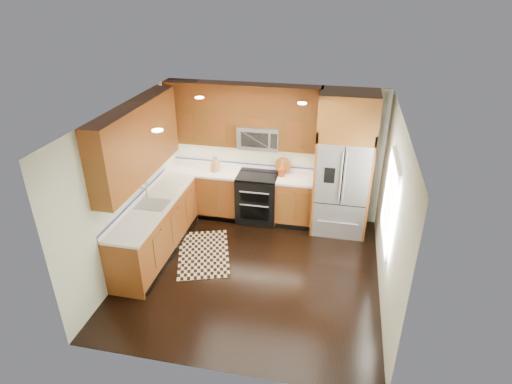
% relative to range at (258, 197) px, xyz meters
% --- Properties ---
extents(ground, '(4.00, 4.00, 0.00)m').
position_rel_range_xyz_m(ground, '(0.25, -1.67, -0.47)').
color(ground, black).
rests_on(ground, ground).
extents(wall_back, '(4.00, 0.02, 2.60)m').
position_rel_range_xyz_m(wall_back, '(0.25, 0.33, 0.83)').
color(wall_back, silver).
rests_on(wall_back, ground).
extents(wall_left, '(0.02, 4.00, 2.60)m').
position_rel_range_xyz_m(wall_left, '(-1.75, -1.67, 0.83)').
color(wall_left, silver).
rests_on(wall_left, ground).
extents(wall_right, '(0.02, 4.00, 2.60)m').
position_rel_range_xyz_m(wall_right, '(2.25, -1.67, 0.83)').
color(wall_right, silver).
rests_on(wall_right, ground).
extents(window, '(0.04, 1.10, 1.30)m').
position_rel_range_xyz_m(window, '(2.23, -1.47, 0.93)').
color(window, white).
rests_on(window, ground).
extents(base_cabinets, '(2.85, 3.00, 0.90)m').
position_rel_range_xyz_m(base_cabinets, '(-0.98, -0.77, -0.02)').
color(base_cabinets, brown).
rests_on(base_cabinets, ground).
extents(countertop, '(2.86, 3.01, 0.04)m').
position_rel_range_xyz_m(countertop, '(-0.84, -0.65, 0.45)').
color(countertop, silver).
rests_on(countertop, base_cabinets).
extents(upper_cabinets, '(2.85, 3.00, 1.15)m').
position_rel_range_xyz_m(upper_cabinets, '(-0.90, -0.58, 1.56)').
color(upper_cabinets, brown).
rests_on(upper_cabinets, ground).
extents(range, '(0.76, 0.67, 0.95)m').
position_rel_range_xyz_m(range, '(0.00, 0.00, 0.00)').
color(range, black).
rests_on(range, ground).
extents(microwave, '(0.76, 0.40, 0.42)m').
position_rel_range_xyz_m(microwave, '(-0.00, 0.13, 1.19)').
color(microwave, '#B2B2B7').
rests_on(microwave, ground).
extents(refrigerator, '(0.98, 0.75, 2.60)m').
position_rel_range_xyz_m(refrigerator, '(1.55, -0.04, 0.83)').
color(refrigerator, '#B2B2B7').
rests_on(refrigerator, ground).
extents(sink_faucet, '(0.54, 0.44, 0.37)m').
position_rel_range_xyz_m(sink_faucet, '(-1.48, -1.44, 0.52)').
color(sink_faucet, '#B2B2B7').
rests_on(sink_faucet, countertop).
extents(rug, '(1.24, 1.60, 0.01)m').
position_rel_range_xyz_m(rug, '(-0.67, -1.36, -0.46)').
color(rug, black).
rests_on(rug, ground).
extents(knife_block, '(0.15, 0.18, 0.30)m').
position_rel_range_xyz_m(knife_block, '(-0.83, 0.03, 0.59)').
color(knife_block, '#A77B51').
rests_on(knife_block, countertop).
extents(utensil_crock, '(0.13, 0.13, 0.34)m').
position_rel_range_xyz_m(utensil_crock, '(0.44, 0.05, 0.59)').
color(utensil_crock, '#923311').
rests_on(utensil_crock, countertop).
extents(cutting_board, '(0.38, 0.38, 0.02)m').
position_rel_range_xyz_m(cutting_board, '(0.44, 0.20, 0.48)').
color(cutting_board, brown).
rests_on(cutting_board, countertop).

